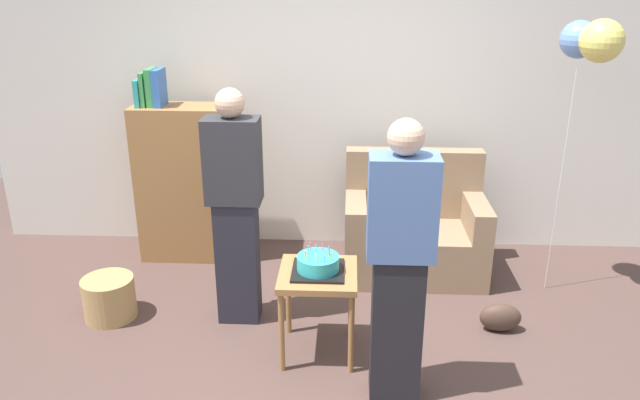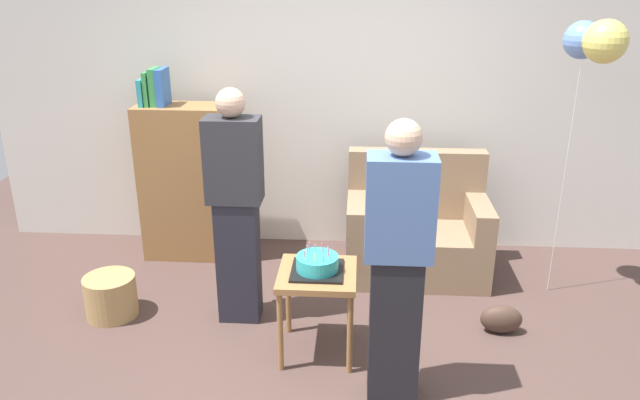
% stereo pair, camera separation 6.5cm
% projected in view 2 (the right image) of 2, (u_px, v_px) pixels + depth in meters
% --- Properties ---
extents(ground_plane, '(8.00, 8.00, 0.00)m').
position_uv_depth(ground_plane, '(325.00, 378.00, 3.68)').
color(ground_plane, '#4C3833').
extents(wall_back, '(6.00, 0.10, 2.70)m').
position_uv_depth(wall_back, '(340.00, 92.00, 5.12)').
color(wall_back, silver).
rests_on(wall_back, ground_plane).
extents(couch, '(1.10, 0.70, 0.96)m').
position_uv_depth(couch, '(416.00, 232.00, 4.89)').
color(couch, '#8C7054').
rests_on(couch, ground_plane).
extents(bookshelf, '(0.80, 0.36, 1.59)m').
position_uv_depth(bookshelf, '(190.00, 180.00, 5.07)').
color(bookshelf, olive).
rests_on(bookshelf, ground_plane).
extents(side_table, '(0.48, 0.48, 0.57)m').
position_uv_depth(side_table, '(317.00, 284.00, 3.78)').
color(side_table, olive).
rests_on(side_table, ground_plane).
extents(birthday_cake, '(0.32, 0.32, 0.17)m').
position_uv_depth(birthday_cake, '(317.00, 264.00, 3.73)').
color(birthday_cake, black).
rests_on(birthday_cake, side_table).
extents(person_blowing_candles, '(0.36, 0.22, 1.63)m').
position_uv_depth(person_blowing_candles, '(236.00, 207.00, 4.05)').
color(person_blowing_candles, '#23232D').
rests_on(person_blowing_candles, ground_plane).
extents(person_holding_cake, '(0.36, 0.22, 1.63)m').
position_uv_depth(person_holding_cake, '(397.00, 265.00, 3.27)').
color(person_holding_cake, black).
rests_on(person_holding_cake, ground_plane).
extents(wicker_basket, '(0.36, 0.36, 0.30)m').
position_uv_depth(wicker_basket, '(111.00, 296.00, 4.31)').
color(wicker_basket, '#A88451').
rests_on(wicker_basket, ground_plane).
extents(handbag, '(0.28, 0.14, 0.20)m').
position_uv_depth(handbag, '(501.00, 319.00, 4.12)').
color(handbag, '#473328').
rests_on(handbag, ground_plane).
extents(balloon_bunch, '(0.36, 0.43, 2.02)m').
position_uv_depth(balloon_bunch, '(596.00, 41.00, 4.01)').
color(balloon_bunch, silver).
rests_on(balloon_bunch, ground_plane).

